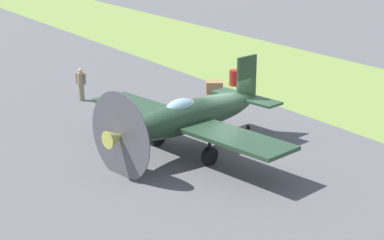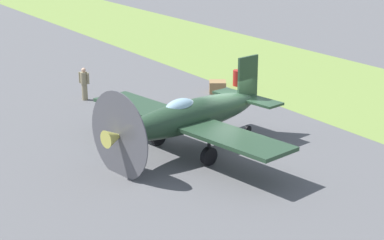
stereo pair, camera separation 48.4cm
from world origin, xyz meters
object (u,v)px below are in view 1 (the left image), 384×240
object	(u,v)px
ground_crew_chief	(81,84)
supply_crate	(214,87)
airplane_lead	(189,117)
fuel_drum	(234,78)

from	to	relation	value
ground_crew_chief	supply_crate	size ratio (longest dim) A/B	1.92
airplane_lead	fuel_drum	bearing A→B (deg)	-57.20
airplane_lead	ground_crew_chief	world-z (taller)	airplane_lead
fuel_drum	supply_crate	size ratio (longest dim) A/B	1.00
airplane_lead	fuel_drum	distance (m)	11.08
ground_crew_chief	supply_crate	world-z (taller)	ground_crew_chief
fuel_drum	airplane_lead	bearing A→B (deg)	132.35
airplane_lead	supply_crate	size ratio (longest dim) A/B	11.53
airplane_lead	ground_crew_chief	xyz separation A→B (m)	(9.52, 0.39, -0.63)
ground_crew_chief	fuel_drum	bearing A→B (deg)	-136.40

